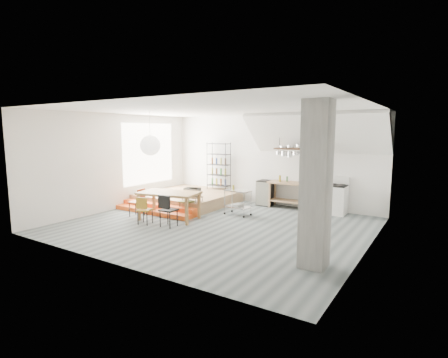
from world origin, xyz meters
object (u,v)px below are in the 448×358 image
Objects in this scene: stove at (336,199)px; mini_fridge at (266,193)px; dining_table at (169,195)px; rolling_cart at (238,199)px.

stove is 2.50m from mini_fridge.
dining_table is 2.15× the size of mini_fridge.
mini_fridge is (1.53, 3.40, -0.30)m from dining_table.
stove is 3.14m from rolling_cart.
rolling_cart is 1.83m from mini_fridge.
stove is at bearing -1.01° from mini_fridge.
dining_table is 2.26× the size of rolling_cart.
mini_fridge reaches higher than rolling_cart.
mini_fridge is (0.08, 1.83, -0.07)m from rolling_cart.
stove is 5.25m from dining_table.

